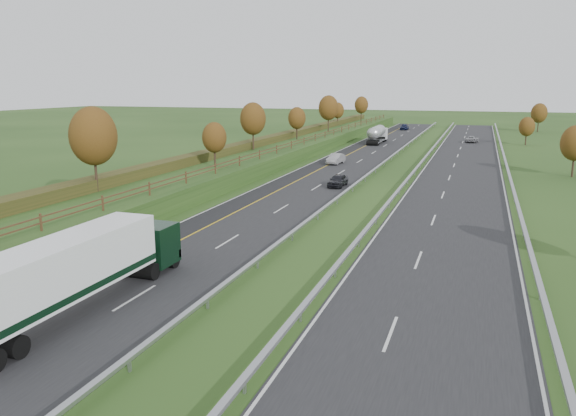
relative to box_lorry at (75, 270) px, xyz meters
name	(u,v)px	position (x,y,z in m)	size (l,w,h in m)	color
ground	(387,180)	(8.31, 46.69, -2.33)	(400.00, 400.00, 0.00)	#244117
near_carriageway	(334,171)	(0.31, 51.69, -2.31)	(10.50, 200.00, 0.04)	black
far_carriageway	(460,177)	(16.81, 51.69, -2.31)	(10.50, 200.00, 0.04)	black
hard_shoulder	(308,170)	(-3.44, 51.69, -2.31)	(3.00, 200.00, 0.04)	black
lane_markings	(381,173)	(6.71, 51.57, -2.28)	(26.75, 200.00, 0.01)	silver
embankment_left	(246,160)	(-12.69, 51.69, -1.33)	(12.00, 200.00, 2.00)	#244117
hedge_left	(233,148)	(-14.69, 51.69, 0.22)	(2.20, 180.00, 1.10)	#2F3415
fence_left	(274,149)	(-8.19, 51.28, 0.40)	(0.12, 189.06, 1.20)	#422B19
median_barrier_near	(376,169)	(6.01, 51.69, -1.72)	(0.32, 200.00, 0.71)	#989AA0
median_barrier_far	(415,170)	(11.11, 51.69, -1.72)	(0.32, 200.00, 0.71)	#989AA0
outer_barrier_far	(509,175)	(22.61, 51.69, -1.71)	(0.32, 200.00, 0.71)	#989AA0
trees_left	(238,124)	(-12.33, 48.32, 4.04)	(6.64, 164.30, 7.66)	#2D2116
trees_far	(552,130)	(30.11, 80.90, 1.92)	(8.45, 118.60, 7.12)	#2D2116
box_lorry	(75,270)	(0.00, 0.00, 0.00)	(2.58, 16.28, 4.06)	black
road_tanker	(377,134)	(-0.76, 90.93, -0.47)	(2.40, 11.22, 3.46)	silver
car_dark_near	(338,180)	(3.72, 40.08, -1.58)	(1.67, 4.14, 1.41)	black
car_silver_mid	(336,159)	(-1.20, 58.64, -1.54)	(1.59, 4.55, 1.50)	#9A999D
car_small_far	(404,127)	(-0.16, 127.82, -1.60)	(1.94, 4.77, 1.38)	#111838
car_oncoming	(472,139)	(17.34, 98.75, -1.65)	(2.12, 4.59, 1.28)	#9F9EA3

